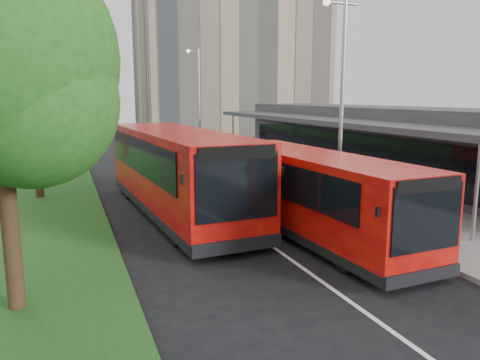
% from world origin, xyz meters
% --- Properties ---
extents(ground, '(120.00, 120.00, 0.00)m').
position_xyz_m(ground, '(0.00, 0.00, 0.00)').
color(ground, black).
rests_on(ground, ground).
extents(pavement, '(5.00, 80.00, 0.15)m').
position_xyz_m(pavement, '(6.00, 20.00, 0.07)').
color(pavement, slate).
rests_on(pavement, ground).
extents(grass_verge, '(5.00, 80.00, 0.10)m').
position_xyz_m(grass_verge, '(-7.00, 20.00, 0.05)').
color(grass_verge, '#1D4917').
rests_on(grass_verge, ground).
extents(lane_centre_line, '(0.12, 70.00, 0.01)m').
position_xyz_m(lane_centre_line, '(0.00, 15.00, 0.01)').
color(lane_centre_line, silver).
rests_on(lane_centre_line, ground).
extents(kerb_dashes, '(0.12, 56.00, 0.01)m').
position_xyz_m(kerb_dashes, '(3.30, 19.00, 0.01)').
color(kerb_dashes, silver).
rests_on(kerb_dashes, ground).
extents(office_block, '(22.00, 12.00, 18.00)m').
position_xyz_m(office_block, '(14.00, 42.00, 9.00)').
color(office_block, gray).
rests_on(office_block, ground).
extents(station_building, '(7.70, 26.00, 4.00)m').
position_xyz_m(station_building, '(10.86, 8.00, 2.04)').
color(station_building, '#2B2B2E').
rests_on(station_building, ground).
extents(tree_mid, '(4.81, 4.81, 7.74)m').
position_xyz_m(tree_mid, '(-7.01, 9.05, 5.00)').
color(tree_mid, black).
rests_on(tree_mid, ground).
extents(tree_far, '(4.55, 4.55, 7.29)m').
position_xyz_m(tree_far, '(-7.01, 21.05, 4.71)').
color(tree_far, black).
rests_on(tree_far, ground).
extents(lamp_post_near, '(1.44, 0.28, 8.00)m').
position_xyz_m(lamp_post_near, '(4.12, 2.00, 4.72)').
color(lamp_post_near, '#94969C').
rests_on(lamp_post_near, pavement).
extents(lamp_post_far, '(1.44, 0.28, 8.00)m').
position_xyz_m(lamp_post_far, '(4.12, 22.00, 4.72)').
color(lamp_post_far, '#94969C').
rests_on(lamp_post_far, pavement).
extents(bus_main, '(3.02, 9.89, 2.76)m').
position_xyz_m(bus_main, '(1.70, -0.40, 1.42)').
color(bus_main, red).
rests_on(bus_main, ground).
extents(bus_second, '(3.68, 11.77, 3.29)m').
position_xyz_m(bus_second, '(-1.80, 4.03, 1.69)').
color(bus_second, red).
rests_on(bus_second, ground).
extents(litter_bin, '(0.67, 0.67, 0.92)m').
position_xyz_m(litter_bin, '(5.45, 10.42, 0.61)').
color(litter_bin, '#392317').
rests_on(litter_bin, pavement).
extents(bollard, '(0.17, 0.17, 1.01)m').
position_xyz_m(bollard, '(5.03, 17.81, 0.66)').
color(bollard, '#D8A20B').
rests_on(bollard, pavement).
extents(car_near, '(1.49, 3.35, 1.12)m').
position_xyz_m(car_near, '(1.23, 38.01, 0.56)').
color(car_near, '#5D0D1E').
rests_on(car_near, ground).
extents(car_far, '(1.93, 3.57, 1.12)m').
position_xyz_m(car_far, '(-1.27, 44.99, 0.56)').
color(car_far, navy).
rests_on(car_far, ground).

